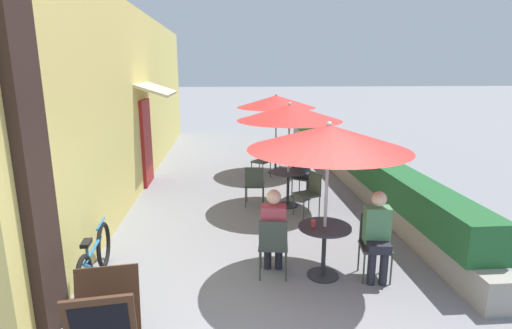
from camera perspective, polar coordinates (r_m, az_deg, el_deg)
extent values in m
cube|color=#E0CC6B|center=(10.85, -15.85, 9.20)|extent=(0.24, 14.30, 4.20)
cube|color=black|center=(4.56, -29.49, 2.53)|extent=(0.12, 0.56, 4.20)
cube|color=maroon|center=(10.25, -15.36, 3.07)|extent=(0.08, 0.96, 2.10)
cube|color=beige|center=(10.05, -14.07, 10.43)|extent=(0.78, 1.80, 0.30)
cube|color=gray|center=(11.29, 12.10, -0.08)|extent=(0.44, 13.30, 0.45)
cube|color=#235B2D|center=(11.19, 12.23, 2.43)|extent=(0.60, 12.64, 0.56)
cylinder|color=#28282D|center=(5.88, 9.51, -15.30)|extent=(0.44, 0.44, 0.02)
cylinder|color=#28282D|center=(5.72, 9.66, -12.14)|extent=(0.06, 0.06, 0.72)
cylinder|color=#28282D|center=(5.57, 9.80, -8.80)|extent=(0.72, 0.72, 0.02)
cylinder|color=#B7B7BC|center=(5.46, 9.93, -5.79)|extent=(0.04, 0.04, 2.08)
cone|color=red|center=(5.23, 10.35, 3.85)|extent=(2.13, 2.13, 0.32)
sphere|color=#B7B7BC|center=(5.21, 10.43, 5.72)|extent=(0.07, 0.07, 0.07)
cube|color=#384238|center=(5.81, 16.71, -11.29)|extent=(0.45, 0.45, 0.04)
cube|color=#384238|center=(5.89, 16.45, -8.68)|extent=(0.38, 0.08, 0.42)
cylinder|color=#384238|center=(5.71, 15.15, -14.15)|extent=(0.02, 0.02, 0.45)
cylinder|color=#384238|center=(5.79, 18.75, -13.99)|extent=(0.02, 0.02, 0.45)
cylinder|color=#384238|center=(6.02, 14.47, -12.57)|extent=(0.02, 0.02, 0.45)
cylinder|color=#384238|center=(6.10, 17.86, -12.45)|extent=(0.02, 0.02, 0.45)
cylinder|color=#23232D|center=(5.72, 16.17, -14.02)|extent=(0.11, 0.11, 0.47)
cylinder|color=#23232D|center=(5.76, 17.77, -13.95)|extent=(0.11, 0.11, 0.47)
cube|color=#23232D|center=(5.69, 16.97, -10.93)|extent=(0.35, 0.40, 0.12)
cube|color=#4C8456|center=(5.70, 16.89, -8.18)|extent=(0.37, 0.26, 0.50)
sphere|color=beige|center=(5.55, 17.20, -4.71)|extent=(0.20, 0.20, 0.20)
cube|color=#384238|center=(5.65, 2.47, -11.40)|extent=(0.45, 0.45, 0.04)
cube|color=#384238|center=(5.40, 2.46, -10.20)|extent=(0.38, 0.08, 0.42)
cylinder|color=#384238|center=(5.91, 4.27, -12.66)|extent=(0.02, 0.02, 0.45)
cylinder|color=#384238|center=(5.92, 0.69, -12.60)|extent=(0.02, 0.02, 0.45)
cylinder|color=#384238|center=(5.59, 4.31, -14.29)|extent=(0.02, 0.02, 0.45)
cylinder|color=#384238|center=(5.60, 0.51, -14.23)|extent=(0.02, 0.02, 0.45)
cylinder|color=#23232D|center=(5.91, 3.27, -12.56)|extent=(0.11, 0.11, 0.47)
cylinder|color=#23232D|center=(5.91, 1.69, -12.53)|extent=(0.11, 0.11, 0.47)
cube|color=#23232D|center=(5.70, 2.49, -10.28)|extent=(0.35, 0.40, 0.12)
cube|color=#AD424C|center=(5.50, 2.50, -8.37)|extent=(0.37, 0.26, 0.50)
sphere|color=beige|center=(5.39, 2.54, -4.64)|extent=(0.20, 0.20, 0.20)
cylinder|color=#B73D3D|center=(5.52, 8.18, -8.33)|extent=(0.07, 0.07, 0.09)
cylinder|color=#28282D|center=(8.52, 4.54, -5.80)|extent=(0.44, 0.44, 0.02)
cylinder|color=#28282D|center=(8.41, 4.59, -3.49)|extent=(0.06, 0.06, 0.72)
cylinder|color=#28282D|center=(8.31, 4.63, -1.12)|extent=(0.72, 0.72, 0.02)
cylinder|color=#B7B7BC|center=(8.24, 4.68, 0.97)|extent=(0.04, 0.04, 2.08)
cone|color=red|center=(8.09, 4.80, 7.41)|extent=(2.13, 2.13, 0.32)
sphere|color=#B7B7BC|center=(8.07, 4.83, 8.62)|extent=(0.07, 0.07, 0.07)
cube|color=#384238|center=(8.99, 6.75, -1.90)|extent=(0.56, 0.56, 0.04)
cube|color=#384238|center=(9.01, 5.74, -0.44)|extent=(0.26, 0.32, 0.42)
cylinder|color=#384238|center=(8.82, 7.23, -3.74)|extent=(0.02, 0.02, 0.45)
cylinder|color=#384238|center=(9.13, 8.23, -3.17)|extent=(0.02, 0.02, 0.45)
cylinder|color=#384238|center=(8.97, 5.17, -3.38)|extent=(0.02, 0.02, 0.45)
cylinder|color=#384238|center=(9.28, 6.22, -2.83)|extent=(0.02, 0.02, 0.45)
cylinder|color=#23232D|center=(8.90, 7.52, -3.51)|extent=(0.11, 0.11, 0.47)
cylinder|color=#23232D|center=(9.04, 7.96, -3.26)|extent=(0.11, 0.11, 0.47)
cube|color=#23232D|center=(8.93, 7.28, -1.49)|extent=(0.47, 0.46, 0.12)
cube|color=#282D38|center=(8.91, 6.70, 0.17)|extent=(0.38, 0.40, 0.50)
sphere|color=#A87556|center=(8.83, 6.88, 2.49)|extent=(0.20, 0.20, 0.20)
cube|color=#384238|center=(8.40, -0.19, -2.91)|extent=(0.45, 0.45, 0.04)
cube|color=#384238|center=(8.16, -0.27, -1.86)|extent=(0.38, 0.08, 0.42)
cylinder|color=#384238|center=(8.63, 1.08, -4.02)|extent=(0.02, 0.02, 0.45)
cylinder|color=#384238|center=(8.65, -1.31, -3.98)|extent=(0.02, 0.02, 0.45)
cylinder|color=#384238|center=(8.29, 0.98, -4.77)|extent=(0.02, 0.02, 0.45)
cylinder|color=#384238|center=(8.31, -1.51, -4.72)|extent=(0.02, 0.02, 0.45)
cube|color=#384238|center=(7.83, 7.26, -4.27)|extent=(0.52, 0.52, 0.04)
cube|color=#384238|center=(7.87, 8.43, -2.61)|extent=(0.17, 0.36, 0.42)
cylinder|color=#384238|center=(7.95, 5.40, -5.65)|extent=(0.02, 0.02, 0.45)
cylinder|color=#384238|center=(7.66, 6.84, -6.43)|extent=(0.02, 0.02, 0.45)
cylinder|color=#384238|center=(8.13, 7.56, -5.25)|extent=(0.02, 0.02, 0.45)
cylinder|color=#384238|center=(7.86, 9.04, -5.99)|extent=(0.02, 0.02, 0.45)
cylinder|color=#28282D|center=(11.15, 2.78, -1.09)|extent=(0.44, 0.44, 0.02)
cylinder|color=#28282D|center=(11.07, 2.81, 0.72)|extent=(0.06, 0.06, 0.72)
cylinder|color=#28282D|center=(10.99, 2.83, 2.54)|extent=(0.72, 0.72, 0.02)
cylinder|color=#B7B7BC|center=(10.94, 2.85, 4.14)|extent=(0.04, 0.04, 2.08)
cone|color=red|center=(10.82, 2.90, 9.00)|extent=(2.13, 2.13, 0.32)
sphere|color=#B7B7BC|center=(10.81, 2.92, 9.90)|extent=(0.07, 0.07, 0.07)
cube|color=#384238|center=(10.48, 0.73, 0.44)|extent=(0.56, 0.56, 0.04)
cube|color=#384238|center=(10.33, 1.58, 1.44)|extent=(0.27, 0.31, 0.42)
cylinder|color=#384238|center=(10.78, 0.49, -0.42)|extent=(0.02, 0.02, 0.45)
cylinder|color=#384238|center=(10.50, -0.64, -0.81)|extent=(0.02, 0.02, 0.45)
cylinder|color=#384238|center=(10.58, 2.08, -0.70)|extent=(0.02, 0.02, 0.45)
cylinder|color=#384238|center=(10.29, 0.97, -1.10)|extent=(0.02, 0.02, 0.45)
cube|color=#384238|center=(11.63, 4.69, 1.72)|extent=(0.56, 0.56, 0.04)
cube|color=#384238|center=(11.68, 3.93, 2.83)|extent=(0.27, 0.31, 0.42)
cylinder|color=#384238|center=(11.44, 4.97, 0.35)|extent=(0.02, 0.02, 0.45)
cylinder|color=#384238|center=(11.74, 5.87, 0.68)|extent=(0.02, 0.02, 0.45)
cylinder|color=#384238|center=(11.62, 3.45, 0.59)|extent=(0.02, 0.02, 0.45)
cylinder|color=#384238|center=(11.92, 4.37, 0.91)|extent=(0.02, 0.02, 0.45)
cylinder|color=#232328|center=(10.98, 3.33, 2.83)|extent=(0.07, 0.07, 0.09)
torus|color=black|center=(6.33, -20.93, -10.67)|extent=(0.11, 0.67, 0.66)
torus|color=black|center=(5.42, -23.33, -15.15)|extent=(0.11, 0.67, 0.66)
cylinder|color=#236BA8|center=(5.79, -22.19, -11.11)|extent=(0.10, 0.82, 0.04)
cylinder|color=#236BA8|center=(5.70, -22.47, -13.39)|extent=(0.08, 0.60, 0.39)
cylinder|color=#236BA8|center=(5.50, -22.99, -11.40)|extent=(0.04, 0.04, 0.23)
cube|color=black|center=(5.45, -23.10, -10.29)|extent=(0.11, 0.23, 0.05)
cylinder|color=#236BA8|center=(6.16, -21.29, -7.86)|extent=(0.06, 0.46, 0.03)
cube|color=#422819|center=(4.63, -20.35, -18.66)|extent=(0.66, 0.31, 0.85)
cube|color=black|center=(4.64, -20.33, -18.35)|extent=(0.54, 0.23, 0.64)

